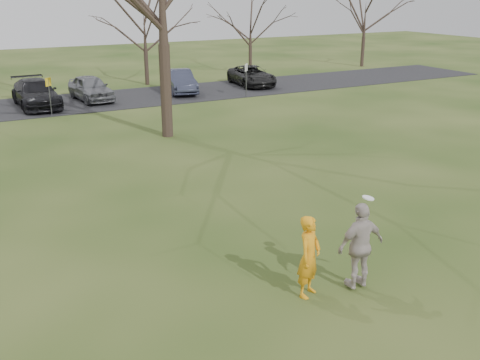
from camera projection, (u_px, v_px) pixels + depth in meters
name	position (u px, v px, depth m)	size (l,w,h in m)	color
ground	(322.00, 292.00, 12.73)	(120.00, 120.00, 0.00)	#1E380F
parking_strip	(77.00, 103.00, 33.60)	(62.00, 6.50, 0.04)	black
player_defender	(309.00, 256.00, 12.34)	(0.70, 0.46, 1.91)	orange
car_3	(36.00, 93.00, 32.17)	(2.16, 5.31, 1.54)	black
car_4	(91.00, 88.00, 34.02)	(1.78, 4.41, 1.50)	slate
car_5	(179.00, 81.00, 36.52)	(1.57, 4.50, 1.48)	#2C3043
car_6	(252.00, 76.00, 39.24)	(2.24, 4.86, 1.35)	black
catching_play	(361.00, 245.00, 12.55)	(1.21, 0.52, 2.16)	#B0A49E
sign_yellow	(49.00, 89.00, 29.74)	(0.35, 0.35, 2.08)	#47474C
sign_white	(246.00, 74.00, 35.05)	(0.35, 0.35, 2.08)	#47474C
small_tree_row	(119.00, 29.00, 38.49)	(55.00, 5.90, 8.50)	#352821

